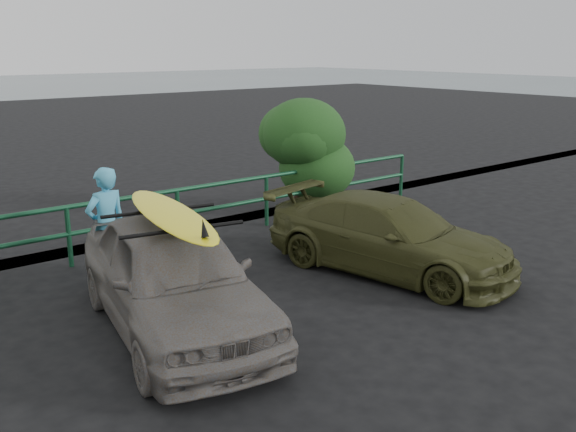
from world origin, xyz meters
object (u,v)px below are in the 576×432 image
(olive_vehicle, at_px, (390,235))
(man, at_px, (107,226))
(guardrail, at_px, (126,226))
(surfboard, at_px, (170,214))
(sedan, at_px, (173,277))

(olive_vehicle, height_order, man, man)
(guardrail, distance_m, surfboard, 3.47)
(guardrail, relative_size, surfboard, 4.79)
(guardrail, relative_size, man, 7.80)
(man, xyz_separation_m, surfboard, (-0.04, -2.10, 0.62))
(sedan, bearing_deg, man, 100.39)
(surfboard, bearing_deg, sedan, 87.47)
(guardrail, height_order, surfboard, surfboard)
(sedan, xyz_separation_m, olive_vehicle, (3.75, -0.18, -0.12))
(olive_vehicle, xyz_separation_m, man, (-3.71, 2.28, 0.30))
(guardrail, bearing_deg, sedan, -104.86)
(sedan, xyz_separation_m, surfboard, (-0.00, -0.00, 0.81))
(olive_vehicle, distance_m, surfboard, 3.87)
(sedan, relative_size, man, 2.34)
(sedan, bearing_deg, surfboard, -92.53)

